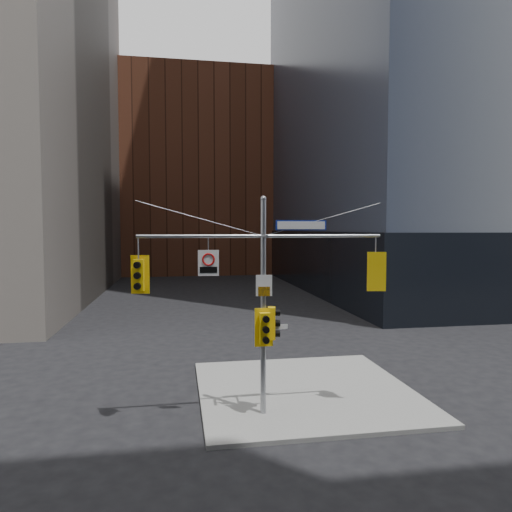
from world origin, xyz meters
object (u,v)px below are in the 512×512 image
object	(u,v)px
traffic_light_pole_side	(273,323)
street_sign_blade	(301,225)
traffic_light_west_arm	(139,275)
regulatory_sign_arm	(208,262)
traffic_light_pole_front	(265,328)
signal_assembly	(263,285)
traffic_light_east_arm	(375,271)

from	to	relation	value
traffic_light_pole_side	street_sign_blade	world-z (taller)	street_sign_blade
traffic_light_west_arm	regulatory_sign_arm	distance (m)	2.19
traffic_light_pole_side	traffic_light_pole_front	bearing A→B (deg)	141.01
traffic_light_pole_side	street_sign_blade	xyz separation A→B (m)	(0.94, 0.00, 3.21)
traffic_light_pole_front	traffic_light_west_arm	bearing A→B (deg)	175.84
traffic_light_west_arm	signal_assembly	bearing A→B (deg)	9.55
street_sign_blade	regulatory_sign_arm	distance (m)	3.26
traffic_light_east_arm	traffic_light_pole_side	world-z (taller)	traffic_light_east_arm
street_sign_blade	regulatory_sign_arm	bearing A→B (deg)	178.81
traffic_light_west_arm	traffic_light_pole_front	size ratio (longest dim) A/B	0.96
signal_assembly	traffic_light_west_arm	bearing A→B (deg)	179.81
traffic_light_west_arm	street_sign_blade	world-z (taller)	street_sign_blade
traffic_light_west_arm	regulatory_sign_arm	size ratio (longest dim) A/B	1.47
traffic_light_west_arm	traffic_light_pole_side	distance (m)	4.57
signal_assembly	regulatory_sign_arm	distance (m)	1.93
traffic_light_pole_front	street_sign_blade	bearing A→B (deg)	11.98
traffic_light_east_arm	street_sign_blade	bearing A→B (deg)	11.35
traffic_light_pole_side	street_sign_blade	size ratio (longest dim) A/B	0.61
signal_assembly	traffic_light_pole_side	world-z (taller)	signal_assembly
signal_assembly	traffic_light_pole_front	xyz separation A→B (m)	(-0.00, -0.27, -1.38)
traffic_light_pole_side	signal_assembly	bearing A→B (deg)	101.35
traffic_light_east_arm	traffic_light_pole_front	bearing A→B (deg)	15.36
traffic_light_pole_side	regulatory_sign_arm	distance (m)	2.93
signal_assembly	street_sign_blade	bearing A→B (deg)	0.14
regulatory_sign_arm	signal_assembly	bearing A→B (deg)	4.06
signal_assembly	traffic_light_pole_front	distance (m)	1.41
traffic_light_east_arm	traffic_light_pole_side	distance (m)	3.91
traffic_light_pole_front	street_sign_blade	xyz separation A→B (m)	(1.26, 0.27, 3.31)
traffic_light_east_arm	street_sign_blade	size ratio (longest dim) A/B	0.77
signal_assembly	regulatory_sign_arm	world-z (taller)	signal_assembly
signal_assembly	traffic_light_east_arm	bearing A→B (deg)	0.01
traffic_light_east_arm	street_sign_blade	distance (m)	3.03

